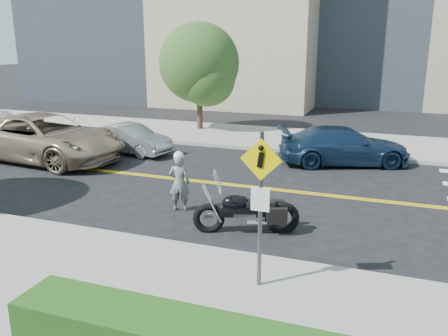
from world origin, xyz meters
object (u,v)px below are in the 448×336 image
pedestrian_sign (261,196)px  suv (45,138)px  motorcycle (247,202)px  parked_car_silver (130,139)px  parked_car_blue (344,146)px  motorcyclist (179,181)px

pedestrian_sign → suv: size_ratio=0.45×
motorcycle → parked_car_silver: (-7.15, 6.39, -0.17)m
suv → parked_car_silver: (2.52, 2.23, -0.31)m
pedestrian_sign → motorcycle: size_ratio=1.16×
motorcycle → parked_car_silver: motorcycle is taller
suv → parked_car_blue: suv is taller
pedestrian_sign → motorcyclist: (-3.34, 3.56, -1.10)m
suv → parked_car_blue: size_ratio=1.33×
pedestrian_sign → motorcyclist: pedestrian_sign is taller
pedestrian_sign → parked_car_silver: pedestrian_sign is taller
pedestrian_sign → parked_car_blue: bearing=87.6°
motorcycle → suv: 10.53m
motorcycle → parked_car_blue: (1.53, 7.63, -0.06)m
suv → motorcycle: bearing=-108.3°
motorcyclist → pedestrian_sign: bearing=118.6°
pedestrian_sign → motorcycle: pedestrian_sign is taller
motorcycle → suv: size_ratio=0.39×
motorcyclist → parked_car_blue: bearing=-133.6°
pedestrian_sign → parked_car_silver: bearing=132.2°
pedestrian_sign → parked_car_blue: size_ratio=0.60×
motorcycle → pedestrian_sign: bearing=-88.3°
pedestrian_sign → motorcycle: (-1.10, 2.73, -1.18)m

